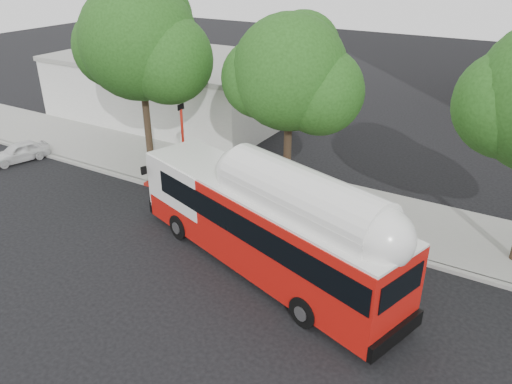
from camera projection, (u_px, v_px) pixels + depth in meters
ground at (236, 268)px, 18.91m from camera, size 120.00×120.00×0.00m
sidewalk at (309, 199)px, 23.89m from camera, size 60.00×5.00×0.15m
curb_strip at (284, 222)px, 21.89m from camera, size 60.00×0.30×0.15m
red_curb_segment at (227, 206)px, 23.25m from camera, size 10.00×0.32×0.16m
street_tree_left at (148, 47)px, 24.19m from camera, size 6.67×5.80×9.74m
street_tree_mid at (299, 78)px, 21.25m from camera, size 5.75×5.00×8.62m
low_commercial_bldg at (176, 86)px, 35.17m from camera, size 16.20×10.20×4.25m
transit_bus at (264, 228)px, 18.17m from camera, size 12.67×6.04×3.73m
parked_car at (19, 152)px, 28.16m from camera, size 3.46×2.21×1.10m
signal_pole at (184, 148)px, 23.84m from camera, size 0.13×0.42×4.46m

